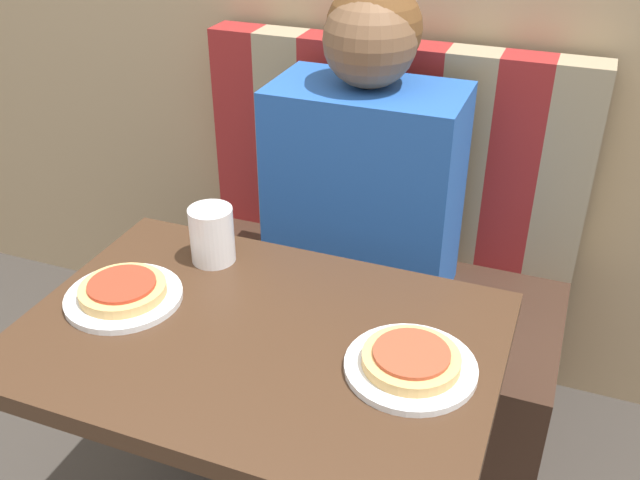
{
  "coord_description": "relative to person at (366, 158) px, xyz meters",
  "views": [
    {
      "loc": [
        0.44,
        -0.86,
        1.46
      ],
      "look_at": [
        0.0,
        0.3,
        0.73
      ],
      "focal_mm": 40.0,
      "sensor_mm": 36.0,
      "label": 1
    }
  ],
  "objects": [
    {
      "name": "booth_seat",
      "position": [
        0.0,
        -0.0,
        -0.57
      ],
      "size": [
        1.0,
        0.57,
        0.44
      ],
      "color": "#382319",
      "rests_on": "ground_plane"
    },
    {
      "name": "booth_backrest",
      "position": [
        0.0,
        0.24,
        -0.07
      ],
      "size": [
        1.0,
        0.1,
        0.55
      ],
      "color": "maroon",
      "rests_on": "booth_seat"
    },
    {
      "name": "dining_table",
      "position": [
        0.0,
        -0.59,
        -0.2
      ],
      "size": [
        0.81,
        0.56,
        0.71
      ],
      "color": "#422B1C",
      "rests_on": "ground_plane"
    },
    {
      "name": "person",
      "position": [
        0.0,
        0.0,
        0.0
      ],
      "size": [
        0.43,
        0.26,
        0.74
      ],
      "color": "#2356B2",
      "rests_on": "booth_seat"
    },
    {
      "name": "plate_left",
      "position": [
        -0.27,
        -0.59,
        -0.07
      ],
      "size": [
        0.21,
        0.21,
        0.01
      ],
      "color": "white",
      "rests_on": "dining_table"
    },
    {
      "name": "plate_right",
      "position": [
        0.27,
        -0.59,
        -0.07
      ],
      "size": [
        0.21,
        0.21,
        0.01
      ],
      "color": "white",
      "rests_on": "dining_table"
    },
    {
      "name": "pizza_left",
      "position": [
        -0.27,
        -0.59,
        -0.05
      ],
      "size": [
        0.16,
        0.16,
        0.03
      ],
      "color": "tan",
      "rests_on": "plate_left"
    },
    {
      "name": "pizza_right",
      "position": [
        0.27,
        -0.59,
        -0.05
      ],
      "size": [
        0.16,
        0.16,
        0.03
      ],
      "color": "tan",
      "rests_on": "plate_right"
    },
    {
      "name": "drinking_cup",
      "position": [
        -0.18,
        -0.41,
        -0.02
      ],
      "size": [
        0.09,
        0.09,
        0.11
      ],
      "color": "silver",
      "rests_on": "dining_table"
    }
  ]
}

